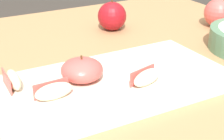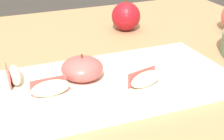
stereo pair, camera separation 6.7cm
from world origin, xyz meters
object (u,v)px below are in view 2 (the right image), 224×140
Objects in this scene: apple_wedge_left at (50,88)px; apple_half_skin_up at (81,69)px; whole_apple_red_delicious at (126,16)px; apple_wedge_right at (14,75)px; cutting_board at (112,84)px; apple_wedge_middle at (146,79)px.

apple_half_skin_up is at bearing 30.75° from apple_wedge_left.
apple_half_skin_up is at bearing -128.30° from whole_apple_red_delicious.
apple_half_skin_up reaches higher than apple_wedge_left.
apple_wedge_left and apple_wedge_right have the same top height.
whole_apple_red_delicious reaches higher than cutting_board.
apple_wedge_middle is at bearing -10.44° from apple_wedge_left.
whole_apple_red_delicious reaches higher than apple_half_skin_up.
apple_wedge_left is 0.42m from whole_apple_red_delicious.
apple_half_skin_up is 0.92× the size of whole_apple_red_delicious.
apple_wedge_middle reaches higher than cutting_board.
apple_half_skin_up is 1.17× the size of apple_wedge_right.
apple_wedge_middle is at bearing -26.17° from apple_wedge_right.
apple_wedge_right is (-0.17, 0.06, 0.02)m from cutting_board.
apple_wedge_left is 0.79× the size of whole_apple_red_delicious.
whole_apple_red_delicious is at bearing 61.23° from cutting_board.
cutting_board is 0.06m from apple_half_skin_up.
whole_apple_red_delicious is (0.33, 0.24, 0.01)m from apple_wedge_right.
apple_wedge_right is (-0.12, 0.03, -0.01)m from apple_half_skin_up.
apple_half_skin_up reaches higher than apple_wedge_right.
whole_apple_red_delicious is (0.12, 0.34, 0.01)m from apple_wedge_middle.
apple_wedge_left is (-0.17, 0.03, 0.00)m from apple_wedge_middle.
apple_wedge_right is at bearing 153.83° from apple_wedge_middle.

